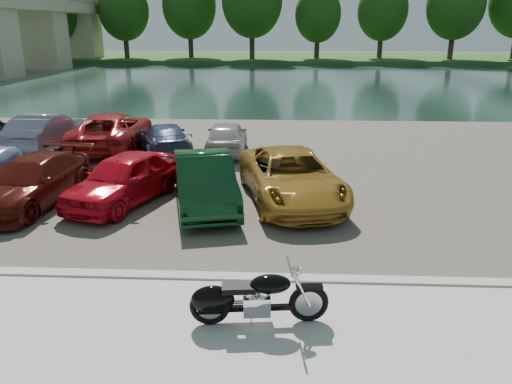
# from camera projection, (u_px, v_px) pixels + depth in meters

# --- Properties ---
(ground) EXTENTS (200.00, 200.00, 0.00)m
(ground) POSITION_uv_depth(u_px,v_px,m) (214.00, 341.00, 8.07)
(ground) COLOR #595447
(ground) RESTS_ON ground
(promenade) EXTENTS (60.00, 6.00, 0.10)m
(promenade) POSITION_uv_depth(u_px,v_px,m) (205.00, 380.00, 7.11)
(promenade) COLOR #B9B6AE
(promenade) RESTS_ON ground
(kerb) EXTENTS (60.00, 0.30, 0.14)m
(kerb) POSITION_uv_depth(u_px,v_px,m) (227.00, 278.00, 9.95)
(kerb) COLOR #B9B6AE
(kerb) RESTS_ON ground
(parking_lot) EXTENTS (60.00, 18.00, 0.04)m
(parking_lot) POSITION_uv_depth(u_px,v_px,m) (252.00, 163.00, 18.49)
(parking_lot) COLOR #454037
(parking_lot) RESTS_ON ground
(river) EXTENTS (120.00, 40.00, 0.00)m
(river) POSITION_uv_depth(u_px,v_px,m) (270.00, 82.00, 45.99)
(river) COLOR #182B27
(river) RESTS_ON ground
(far_bank) EXTENTS (120.00, 24.00, 0.60)m
(far_bank) POSITION_uv_depth(u_px,v_px,m) (274.00, 58.00, 76.22)
(far_bank) COLOR #214D1B
(far_bank) RESTS_ON ground
(far_trees) EXTENTS (70.25, 10.68, 12.52)m
(far_trees) POSITION_uv_depth(u_px,v_px,m) (306.00, 6.00, 67.87)
(far_trees) COLOR #332612
(far_trees) RESTS_ON far_bank
(motorcycle) EXTENTS (2.33, 0.75, 1.05)m
(motorcycle) POSITION_uv_depth(u_px,v_px,m) (246.00, 298.00, 8.26)
(motorcycle) COLOR black
(motorcycle) RESTS_ON promenade
(car_3) EXTENTS (2.40, 4.79, 1.34)m
(car_3) POSITION_uv_depth(u_px,v_px,m) (31.00, 182.00, 13.99)
(car_3) COLOR #4B110A
(car_3) RESTS_ON parking_lot
(car_4) EXTENTS (2.95, 4.49, 1.42)m
(car_4) POSITION_uv_depth(u_px,v_px,m) (123.00, 179.00, 14.13)
(car_4) COLOR red
(car_4) RESTS_ON parking_lot
(car_5) EXTENTS (2.54, 4.67, 1.46)m
(car_5) POSITION_uv_depth(u_px,v_px,m) (204.00, 181.00, 13.85)
(car_5) COLOR #0F3819
(car_5) RESTS_ON parking_lot
(car_6) EXTENTS (3.47, 5.60, 1.45)m
(car_6) POSITION_uv_depth(u_px,v_px,m) (291.00, 177.00, 14.27)
(car_6) COLOR #AC7E27
(car_6) RESTS_ON parking_lot
(car_9) EXTENTS (1.69, 4.58, 1.50)m
(car_9) POSITION_uv_depth(u_px,v_px,m) (46.00, 131.00, 20.33)
(car_9) COLOR slate
(car_9) RESTS_ON parking_lot
(car_10) EXTENTS (2.83, 5.59, 1.52)m
(car_10) POSITION_uv_depth(u_px,v_px,m) (112.00, 131.00, 20.33)
(car_10) COLOR #A41B1D
(car_10) RESTS_ON parking_lot
(car_11) EXTENTS (3.04, 4.53, 1.22)m
(car_11) POSITION_uv_depth(u_px,v_px,m) (165.00, 139.00, 19.58)
(car_11) COLOR #344266
(car_11) RESTS_ON parking_lot
(car_12) EXTENTS (1.65, 3.87, 1.30)m
(car_12) POSITION_uv_depth(u_px,v_px,m) (227.00, 137.00, 19.72)
(car_12) COLOR #ADAEA9
(car_12) RESTS_ON parking_lot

